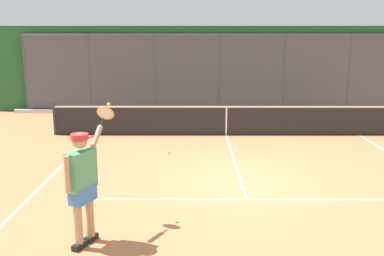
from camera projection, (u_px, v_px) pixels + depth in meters
The scene contains 6 objects.
ground_plane at pixel (241, 181), 9.66m from camera, with size 60.00×60.00×0.00m, color #C67A4C.
court_line_markings at pixel (249, 206), 8.23m from camera, with size 8.78×10.30×0.01m.
fence_backdrop at pixel (218, 69), 18.46m from camera, with size 19.17×1.37×3.58m.
tennis_net at pixel (226, 120), 13.97m from camera, with size 11.28×0.09×1.07m.
tennis_player at pixel (82, 179), 6.51m from camera, with size 0.57×1.42×2.08m.
tennis_ball_by_sideline at pixel (169, 152), 11.89m from camera, with size 0.07×0.07×0.07m, color #CCDB33.
Camera 1 is at (1.06, 9.19, 3.20)m, focal length 40.27 mm.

